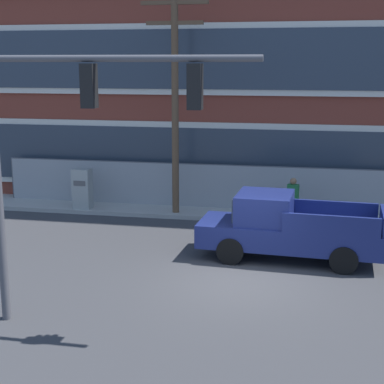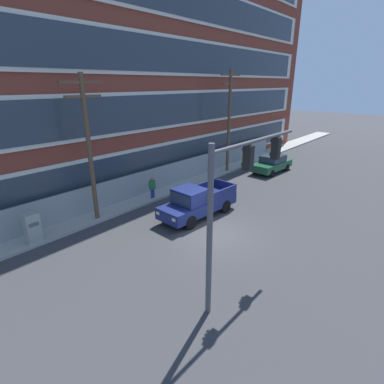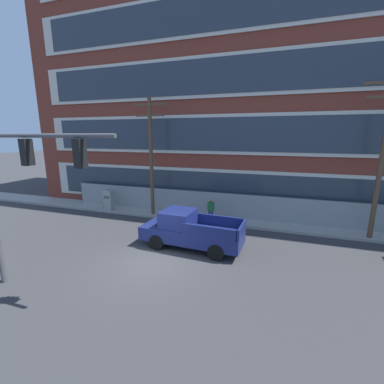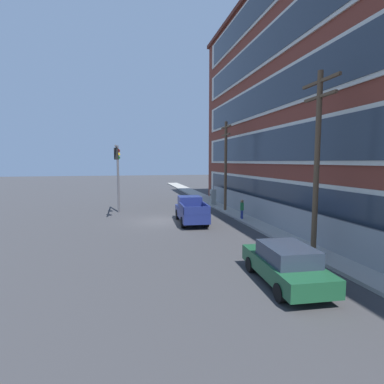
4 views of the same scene
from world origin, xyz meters
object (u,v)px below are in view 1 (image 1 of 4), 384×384
Objects in this scene: pickup_truck_navy at (285,229)px; electrical_cabinet at (82,191)px; pedestrian_near_cabinet at (293,197)px; utility_pole_near_corner at (175,94)px; traffic_signal_mast at (66,131)px.

pickup_truck_navy is 9.08m from electrical_cabinet.
utility_pole_near_corner is at bearing 178.62° from pedestrian_near_cabinet.
pedestrian_near_cabinet is (4.53, 9.71, -3.42)m from traffic_signal_mast.
electrical_cabinet is (-3.74, -0.10, -3.79)m from utility_pole_near_corner.
electrical_cabinet is 8.17m from pedestrian_near_cabinet.
electrical_cabinet is at bearing 110.53° from traffic_signal_mast.
electrical_cabinet is (-8.07, 4.17, -0.07)m from pickup_truck_navy.
traffic_signal_mast is 11.25m from pedestrian_near_cabinet.
traffic_signal_mast is at bearing -69.47° from electrical_cabinet.
utility_pole_near_corner is at bearing 135.43° from pickup_truck_navy.
pickup_truck_navy is 3.18× the size of electrical_cabinet.
traffic_signal_mast is at bearing -114.99° from pedestrian_near_cabinet.
utility_pole_near_corner reaches higher than traffic_signal_mast.
pedestrian_near_cabinet is at bearing -1.38° from utility_pole_near_corner.
utility_pole_near_corner is (-4.33, 4.27, 3.71)m from pickup_truck_navy.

